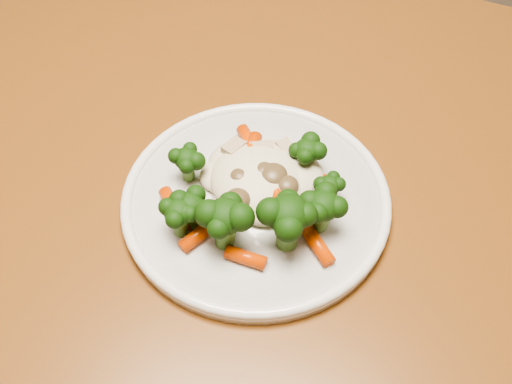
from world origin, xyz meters
TOP-DOWN VIEW (x-y plane):
  - dining_table at (0.01, 0.07)m, footprint 1.34×1.03m
  - plate at (0.03, 0.06)m, footprint 0.24×0.24m
  - meal at (0.04, 0.05)m, footprint 0.17×0.16m

SIDE VIEW (x-z plane):
  - dining_table at x=0.01m, z-range 0.28..1.03m
  - plate at x=0.03m, z-range 0.75..0.76m
  - meal at x=0.04m, z-range 0.76..0.81m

